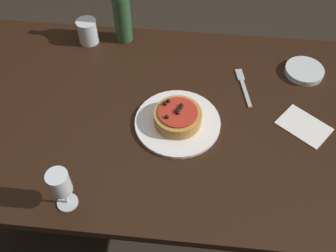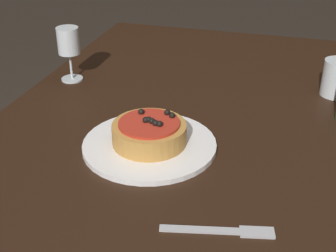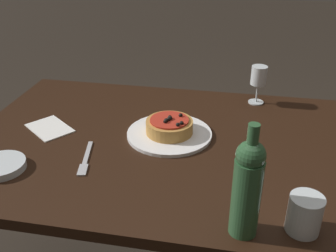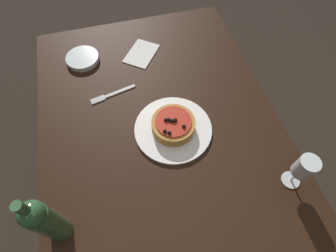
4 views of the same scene
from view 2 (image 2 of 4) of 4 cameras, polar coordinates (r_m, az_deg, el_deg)
dining_table at (r=1.15m, az=1.31°, el=-3.91°), size 1.56×0.92×0.75m
dinner_plate at (r=1.03m, az=-2.27°, el=-2.31°), size 0.29×0.29×0.01m
pizza at (r=1.01m, az=-2.29°, el=-0.80°), size 0.16×0.16×0.06m
wine_glass at (r=1.36m, az=-12.04°, el=9.83°), size 0.06×0.06×0.16m
fork at (r=0.81m, az=6.94°, el=-12.58°), size 0.06×0.19×0.00m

